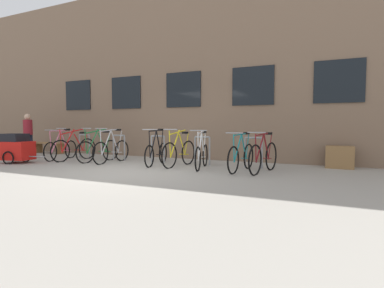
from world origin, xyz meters
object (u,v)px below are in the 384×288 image
at_px(bicycle_silver, 112,150).
at_px(bicycle_green, 98,150).
at_px(bicycle_white, 202,155).
at_px(bicycle_maroon, 264,156).
at_px(wooden_bench, 49,145).
at_px(bicycle_yellow, 179,152).
at_px(bicycle_red, 74,148).
at_px(person_by_bench, 28,132).
at_px(bicycle_black, 157,152).
at_px(bike_trailer, 16,148).
at_px(planter_box, 339,157).
at_px(bicycle_pink, 61,149).
at_px(backpack, 30,152).
at_px(bicycle_teal, 241,156).

distance_m(bicycle_silver, bicycle_green, 0.55).
xyz_separation_m(bicycle_white, bicycle_maroon, (1.66, -0.02, 0.03)).
distance_m(bicycle_silver, wooden_bench, 4.52).
height_order(bicycle_yellow, bicycle_red, bicycle_red).
relative_size(bicycle_maroon, person_by_bench, 1.10).
relative_size(bicycle_white, bicycle_black, 0.96).
height_order(bike_trailer, planter_box, bike_trailer).
height_order(bicycle_pink, bike_trailer, bicycle_pink).
relative_size(bicycle_silver, planter_box, 2.44).
relative_size(bicycle_pink, bike_trailer, 1.13).
bearing_deg(backpack, planter_box, -2.16).
distance_m(bicycle_teal, bicycle_maroon, 0.56).
relative_size(bicycle_black, person_by_bench, 1.06).
height_order(bicycle_teal, person_by_bench, person_by_bench).
xyz_separation_m(bicycle_yellow, planter_box, (4.12, 1.45, -0.09)).
height_order(bicycle_maroon, bicycle_black, bicycle_black).
relative_size(bicycle_white, person_by_bench, 1.02).
distance_m(bicycle_maroon, person_by_bench, 8.90).
bearing_deg(backpack, wooden_bench, 106.47).
bearing_deg(bicycle_silver, person_by_bench, 175.77).
relative_size(bicycle_red, person_by_bench, 1.14).
relative_size(bicycle_black, wooden_bench, 1.07).
distance_m(bicycle_black, bicycle_green, 2.11).
distance_m(bicycle_pink, bicycle_green, 1.55).
xyz_separation_m(bike_trailer, person_by_bench, (-1.59, 1.61, 0.44)).
bearing_deg(bicycle_pink, bike_trailer, -112.42).
bearing_deg(backpack, bicycle_teal, -10.95).
bearing_deg(bicycle_green, planter_box, 12.56).
relative_size(wooden_bench, backpack, 3.59).
xyz_separation_m(bicycle_green, bicycle_red, (-0.97, -0.05, 0.01)).
relative_size(bicycle_pink, bicycle_black, 0.99).
bearing_deg(bicycle_black, bicycle_teal, -2.55).
bearing_deg(planter_box, person_by_bench, -173.20).
distance_m(bicycle_teal, bicycle_yellow, 1.84).
distance_m(bicycle_red, backpack, 2.02).
bearing_deg(bike_trailer, bicycle_red, 49.31).
relative_size(bicycle_silver, backpack, 3.89).
height_order(bicycle_pink, planter_box, bicycle_pink).
bearing_deg(bicycle_maroon, bicycle_white, 179.24).
height_order(bicycle_pink, backpack, bicycle_pink).
bearing_deg(bike_trailer, wooden_bench, 123.16).
relative_size(bicycle_teal, bicycle_green, 1.03).
relative_size(bicycle_maroon, bike_trailer, 1.18).
relative_size(bicycle_green, backpack, 3.80).
bearing_deg(bicycle_white, bicycle_black, 176.47).
xyz_separation_m(bicycle_silver, bike_trailer, (-2.61, -1.30, 0.08)).
height_order(bicycle_green, planter_box, bicycle_green).
bearing_deg(bicycle_yellow, bicycle_black, -178.52).
xyz_separation_m(bicycle_yellow, person_by_bench, (-6.49, 0.18, 0.52)).
bearing_deg(bike_trailer, backpack, 128.49).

